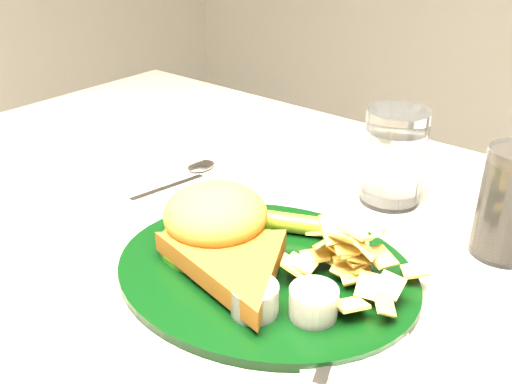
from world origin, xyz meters
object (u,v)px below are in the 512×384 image
water_glass (394,157)px  dinner_plate (265,246)px  cola_glass (511,204)px  fork_napkin (341,329)px

water_glass → dinner_plate: bearing=-95.1°
water_glass → cola_glass: 0.16m
fork_napkin → cola_glass: bearing=53.3°
dinner_plate → water_glass: size_ratio=2.60×
water_glass → fork_napkin: (0.09, -0.26, -0.05)m
dinner_plate → cola_glass: (0.17, 0.20, 0.03)m
water_glass → fork_napkin: 0.28m
cola_glass → fork_napkin: 0.24m
dinner_plate → fork_napkin: 0.11m
water_glass → fork_napkin: bearing=-71.2°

